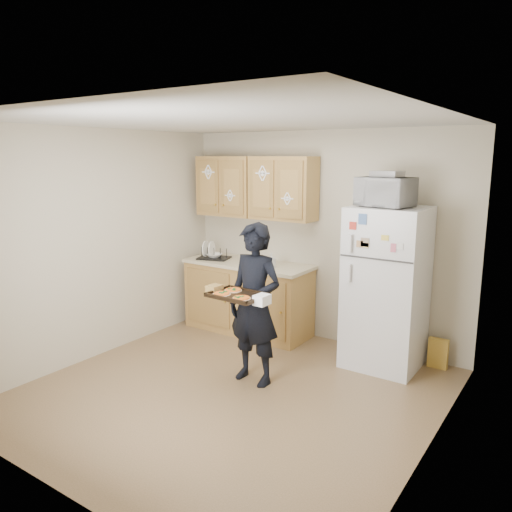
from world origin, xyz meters
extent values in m
plane|color=brown|center=(0.00, 0.00, 0.00)|extent=(3.60, 3.60, 0.00)
plane|color=beige|center=(0.00, 0.00, 2.50)|extent=(3.60, 3.60, 0.00)
cube|color=#BEB39A|center=(0.00, 1.80, 1.25)|extent=(3.60, 0.04, 2.50)
cube|color=#BEB39A|center=(0.00, -1.80, 1.25)|extent=(3.60, 0.04, 2.50)
cube|color=#BEB39A|center=(-1.80, 0.00, 1.25)|extent=(0.04, 3.60, 2.50)
cube|color=#BEB39A|center=(1.80, 0.00, 1.25)|extent=(0.04, 3.60, 2.50)
cube|color=silver|center=(0.95, 1.43, 0.85)|extent=(0.75, 0.70, 1.70)
cube|color=olive|center=(-0.85, 1.48, 0.43)|extent=(1.60, 0.60, 0.86)
cube|color=beige|center=(-0.85, 1.48, 0.88)|extent=(1.64, 0.64, 0.04)
cube|color=olive|center=(-1.25, 1.61, 1.83)|extent=(0.80, 0.33, 0.75)
cube|color=olive|center=(-0.43, 1.61, 1.83)|extent=(0.80, 0.33, 0.75)
cube|color=#EFD054|center=(1.47, 1.67, 0.16)|extent=(0.20, 0.07, 0.32)
imported|color=black|center=(0.04, 0.33, 0.79)|extent=(0.60, 0.41, 1.59)
cube|color=black|center=(0.05, 0.03, 0.95)|extent=(0.51, 0.39, 0.04)
cylinder|color=orange|center=(-0.07, -0.05, 0.97)|extent=(0.17, 0.17, 0.02)
cylinder|color=orange|center=(0.16, -0.06, 0.97)|extent=(0.17, 0.17, 0.02)
cylinder|color=orange|center=(-0.06, 0.11, 0.97)|extent=(0.17, 0.17, 0.02)
imported|color=silver|center=(0.90, 1.38, 1.85)|extent=(0.59, 0.46, 0.30)
cube|color=#B2B3B9|center=(0.91, 1.41, 2.03)|extent=(0.32, 0.25, 0.06)
cube|color=black|center=(-1.34, 1.41, 0.98)|extent=(0.45, 0.39, 0.15)
imported|color=white|center=(-1.34, 1.41, 0.94)|extent=(0.21, 0.21, 0.05)
imported|color=silver|center=(-0.45, 1.39, 0.99)|extent=(0.08, 0.08, 0.17)
camera|label=1|loc=(2.65, -3.51, 2.20)|focal=35.00mm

